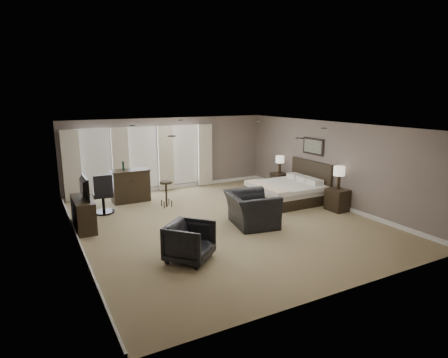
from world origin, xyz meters
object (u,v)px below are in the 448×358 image
armchair_far (190,240)px  bar_counter (130,186)px  lamp_near (339,178)px  bar_stool_left (133,190)px  bed (284,183)px  dresser (83,214)px  tv (82,196)px  lamp_far (280,165)px  bar_stool_right (166,194)px  armchair_near (251,204)px  nightstand_near (337,200)px  desk_chair (103,193)px  nightstand_far (279,181)px

armchair_far → bar_counter: (0.06, 5.03, 0.08)m
lamp_near → bar_stool_left: 6.40m
bar_counter → bed: bearing=-29.7°
dresser → tv: (0.00, 0.00, 0.47)m
dresser → lamp_far: bearing=8.0°
bar_stool_right → armchair_near: bearing=-62.1°
nightstand_near → bar_stool_right: bearing=147.6°
lamp_far → desk_chair: bearing=178.8°
armchair_near → desk_chair: (-3.25, 2.93, 0.01)m
bar_counter → desk_chair: bearing=-139.7°
tv → bar_stool_left: size_ratio=1.24×
bar_stool_right → dresser: bearing=-161.5°
nightstand_near → desk_chair: 6.92m
bar_stool_left → lamp_far: bearing=-9.4°
desk_chair → lamp_far: bearing=-177.7°
lamp_far → tv: bearing=-172.0°
armchair_near → bar_stool_right: bearing=38.1°
lamp_near → nightstand_far: bearing=90.0°
dresser → desk_chair: desk_chair is taller
dresser → desk_chair: bearing=57.6°
bed → dresser: bed is taller
lamp_near → desk_chair: size_ratio=0.58×
bed → bar_counter: size_ratio=1.65×
nightstand_far → lamp_far: (0.00, 0.00, 0.62)m
tv → nightstand_far: bearing=-82.0°
bed → lamp_far: (0.89, 1.45, 0.29)m
nightstand_far → armchair_near: size_ratio=0.46×
tv → desk_chair: (0.70, 1.11, -0.28)m
armchair_far → bar_stool_left: armchair_far is taller
nightstand_near → lamp_near: 0.67m
lamp_far → bar_stool_left: size_ratio=0.79×
bed → nightstand_near: bed is taller
bar_counter → bar_stool_left: 0.20m
lamp_far → bar_stool_left: bearing=170.6°
nightstand_near → bar_counter: bar_counter is taller
nightstand_near → lamp_far: 2.96m
lamp_far → dresser: 7.01m
nightstand_near → armchair_far: bearing=-167.9°
desk_chair → lamp_near: bearing=157.6°
nightstand_near → dresser: (-6.92, 1.92, 0.07)m
tv → bar_stool_left: 2.58m
desk_chair → nightstand_near: bearing=157.6°
bed → nightstand_near: bearing=-58.5°
nightstand_far → tv: tv is taller
nightstand_far → armchair_near: bearing=-136.7°
bed → armchair_far: bearing=-149.4°
dresser → bar_stool_left: 2.54m
bed → nightstand_far: (0.89, 1.45, -0.33)m
lamp_near → tv: size_ratio=0.69×
nightstand_far → desk_chair: bearing=178.8°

